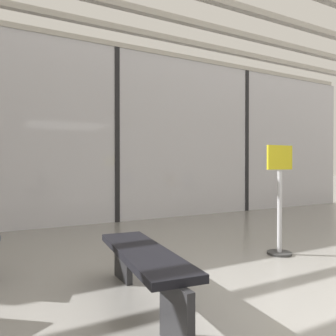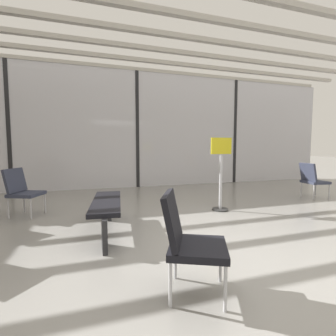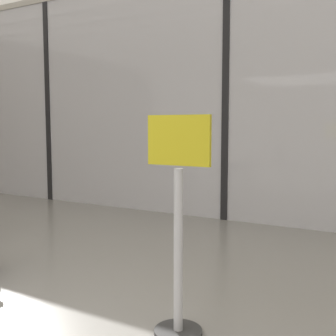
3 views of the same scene
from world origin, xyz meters
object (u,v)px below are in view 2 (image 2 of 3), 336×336
(parked_airplane, at_px, (105,134))
(lounge_chair_6, at_px, (312,178))
(lounge_chair_2, at_px, (22,189))
(lounge_chair_5, at_px, (187,237))
(waiting_bench, at_px, (107,207))
(info_sign, at_px, (221,176))

(parked_airplane, distance_m, lounge_chair_6, 10.61)
(lounge_chair_2, distance_m, lounge_chair_5, 3.70)
(waiting_bench, bearing_deg, parked_airplane, 2.92)
(parked_airplane, xyz_separation_m, waiting_bench, (-0.57, -10.46, -1.66))
(parked_airplane, relative_size, info_sign, 10.02)
(lounge_chair_2, distance_m, waiting_bench, 1.95)
(lounge_chair_6, bearing_deg, parked_airplane, 31.84)
(info_sign, bearing_deg, lounge_chair_6, 7.05)
(lounge_chair_5, relative_size, waiting_bench, 0.51)
(lounge_chair_5, xyz_separation_m, info_sign, (1.67, 2.37, 0.18))
(parked_airplane, relative_size, lounge_chair_5, 16.57)
(lounge_chair_2, bearing_deg, lounge_chair_5, -125.15)
(parked_airplane, height_order, lounge_chair_2, parked_airplane)
(lounge_chair_5, relative_size, lounge_chair_6, 1.00)
(parked_airplane, distance_m, waiting_bench, 10.61)
(lounge_chair_6, distance_m, info_sign, 2.74)
(parked_airplane, bearing_deg, waiting_bench, -93.10)
(lounge_chair_5, distance_m, info_sign, 2.90)
(lounge_chair_6, height_order, info_sign, info_sign)
(lounge_chair_2, distance_m, info_sign, 3.73)
(lounge_chair_6, bearing_deg, lounge_chair_2, 93.50)
(waiting_bench, bearing_deg, info_sign, -69.32)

